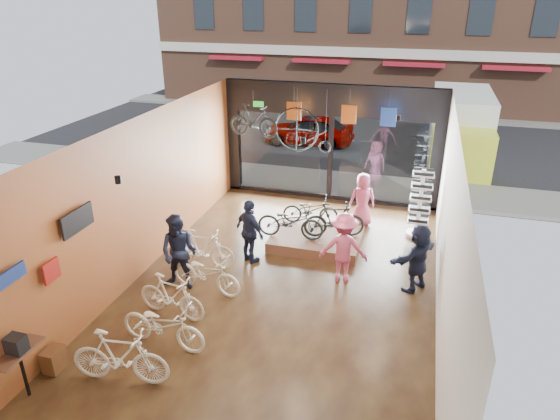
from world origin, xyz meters
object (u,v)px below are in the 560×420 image
at_px(display_bike_right, 310,210).
at_px(sunglasses_rack, 420,203).
at_px(display_bike_left, 290,222).
at_px(display_bike_mid, 334,220).
at_px(box_truck, 460,131).
at_px(floor_bike_3, 171,296).
at_px(street_car, 309,130).
at_px(customer_4, 362,200).
at_px(floor_bike_4, 206,273).
at_px(floor_bike_1, 120,357).
at_px(floor_bike_5, 202,249).
at_px(floor_bike_2, 163,325).
at_px(customer_3, 343,248).
at_px(customer_2, 250,232).
at_px(display_platform, 316,240).
at_px(customer_5, 418,258).
at_px(penny_farthing, 306,132).
at_px(customer_1, 179,253).
at_px(hung_bike, 253,121).

xyz_separation_m(display_bike_right, sunglasses_rack, (2.97, 0.64, 0.29)).
distance_m(display_bike_left, display_bike_mid, 1.18).
height_order(box_truck, floor_bike_3, box_truck).
distance_m(street_car, display_bike_right, 8.98).
xyz_separation_m(street_car, customer_4, (3.40, -7.81, 0.13)).
bearing_deg(box_truck, display_bike_mid, -112.45).
distance_m(floor_bike_4, sunglasses_rack, 6.30).
bearing_deg(floor_bike_1, floor_bike_5, -3.96).
xyz_separation_m(floor_bike_2, customer_3, (2.96, 3.34, 0.40)).
distance_m(display_bike_right, customer_2, 2.35).
bearing_deg(display_bike_mid, customer_2, 108.56).
xyz_separation_m(street_car, display_bike_left, (1.74, -9.79, 0.09)).
bearing_deg(display_bike_mid, display_bike_right, 32.68).
bearing_deg(display_platform, display_bike_left, -151.47).
distance_m(floor_bike_2, floor_bike_5, 3.06).
xyz_separation_m(customer_2, customer_5, (4.12, -0.14, -0.03)).
bearing_deg(floor_bike_2, display_platform, -16.84).
distance_m(street_car, floor_bike_3, 13.49).
bearing_deg(customer_3, floor_bike_2, 41.87).
bearing_deg(display_bike_right, floor_bike_1, 155.77).
height_order(floor_bike_1, floor_bike_3, floor_bike_1).
height_order(customer_3, penny_farthing, penny_farthing).
bearing_deg(floor_bike_5, customer_2, -64.56).
bearing_deg(display_bike_mid, customer_1, 116.34).
distance_m(street_car, customer_3, 11.58).
xyz_separation_m(display_bike_left, customer_3, (1.64, -1.29, 0.11)).
distance_m(street_car, floor_bike_5, 11.41).
bearing_deg(display_bike_left, penny_farthing, 3.47).
xyz_separation_m(floor_bike_2, sunglasses_rack, (4.60, 6.31, 0.52)).
bearing_deg(street_car, floor_bike_3, 0.49).
relative_size(floor_bike_4, customer_5, 1.08).
xyz_separation_m(floor_bike_1, customer_5, (4.90, 4.57, 0.29)).
bearing_deg(customer_2, sunglasses_rack, -113.64).
height_order(box_truck, customer_1, box_truck).
xyz_separation_m(street_car, penny_farthing, (1.47, -7.06, 1.82)).
bearing_deg(street_car, penny_farthing, 11.78).
bearing_deg(floor_bike_2, customer_2, -3.75).
relative_size(floor_bike_5, penny_farthing, 1.01).
xyz_separation_m(floor_bike_1, floor_bike_3, (-0.05, 2.03, -0.05)).
distance_m(street_car, display_platform, 9.75).
distance_m(box_truck, customer_4, 7.43).
xyz_separation_m(street_car, display_platform, (2.39, -9.43, -0.53)).
height_order(customer_1, customer_5, customer_1).
xyz_separation_m(floor_bike_4, hung_bike, (-0.36, 4.59, 2.45)).
xyz_separation_m(display_bike_right, customer_5, (3.02, -2.21, 0.12)).
bearing_deg(floor_bike_2, customer_1, 22.00).
distance_m(floor_bike_3, floor_bike_4, 1.15).
bearing_deg(customer_5, customer_4, -117.44).
bearing_deg(sunglasses_rack, floor_bike_4, -152.01).
xyz_separation_m(display_bike_left, customer_5, (3.33, -1.17, 0.06)).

